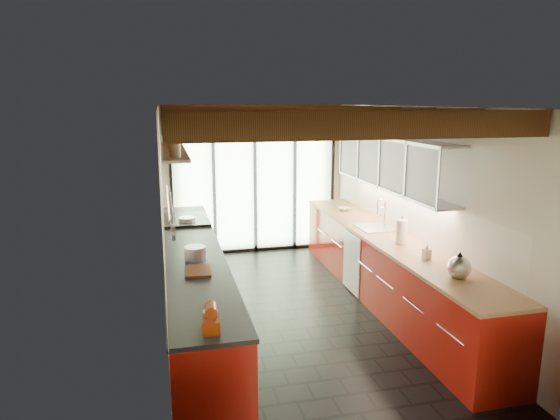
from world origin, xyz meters
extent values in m
plane|color=black|center=(0.00, 0.00, 0.00)|extent=(5.50, 5.50, 0.00)
plane|color=silver|center=(0.00, 2.75, 1.30)|extent=(3.20, 0.00, 3.20)
plane|color=silver|center=(0.00, -2.75, 1.30)|extent=(3.20, 0.00, 3.20)
plane|color=silver|center=(-1.60, 0.00, 1.30)|extent=(0.00, 5.50, 5.50)
plane|color=silver|center=(1.60, 0.00, 1.30)|extent=(0.00, 5.50, 5.50)
plane|color=#472814|center=(0.00, 0.00, 2.60)|extent=(5.50, 5.50, 0.00)
cube|color=#593316|center=(0.00, -2.25, 2.48)|extent=(3.14, 0.14, 0.22)
cube|color=#593316|center=(0.00, -1.35, 2.48)|extent=(3.14, 0.14, 0.22)
cube|color=#593316|center=(0.00, -0.45, 2.48)|extent=(3.14, 0.14, 0.22)
cube|color=#593316|center=(0.00, 0.45, 2.48)|extent=(3.14, 0.14, 0.22)
cube|color=#593316|center=(0.00, 1.35, 2.48)|extent=(3.14, 0.14, 0.22)
cube|color=#593316|center=(0.00, 2.25, 2.48)|extent=(3.14, 0.14, 0.22)
cube|color=brown|center=(0.00, 2.71, 2.35)|extent=(3.14, 0.06, 0.50)
plane|color=brown|center=(-1.57, 0.20, 1.98)|extent=(0.00, 4.90, 4.90)
plane|color=#C6EAAD|center=(0.00, 2.73, 1.08)|extent=(2.90, 0.00, 2.90)
cube|color=black|center=(-1.45, 2.72, 1.07)|extent=(0.05, 0.04, 2.15)
cube|color=black|center=(1.45, 2.72, 1.07)|extent=(0.05, 0.04, 2.15)
cube|color=black|center=(0.00, 2.69, 1.07)|extent=(0.06, 0.05, 2.15)
cube|color=black|center=(0.00, 2.69, 2.15)|extent=(2.90, 0.05, 0.06)
cylinder|color=red|center=(0.00, 2.67, 2.35)|extent=(0.34, 0.04, 0.34)
cylinder|color=beige|center=(0.00, 2.65, 2.35)|extent=(0.28, 0.02, 0.28)
cube|color=#AC180F|center=(-1.28, 0.00, 0.44)|extent=(0.65, 5.00, 0.88)
cube|color=black|center=(-1.28, 0.00, 0.90)|extent=(0.68, 5.00, 0.04)
cube|color=silver|center=(-1.28, 1.45, 0.44)|extent=(0.66, 0.90, 0.90)
cube|color=black|center=(-1.28, 1.45, 0.93)|extent=(0.65, 0.90, 0.06)
cube|color=#AC180F|center=(1.28, 0.00, 0.44)|extent=(0.65, 5.00, 0.88)
cube|color=tan|center=(1.28, 0.00, 0.90)|extent=(0.68, 5.00, 0.04)
cube|color=white|center=(0.95, 0.40, 0.44)|extent=(0.02, 0.60, 0.84)
cube|color=silver|center=(1.28, 0.40, 0.93)|extent=(0.45, 0.52, 0.02)
cylinder|color=silver|center=(1.42, 0.40, 1.10)|extent=(0.02, 0.02, 0.34)
torus|color=silver|center=(1.36, 0.40, 1.27)|extent=(0.14, 0.02, 0.14)
plane|color=silver|center=(1.26, 0.30, 1.85)|extent=(0.00, 3.00, 3.00)
cube|color=#9EA0A5|center=(1.43, 0.30, 1.51)|extent=(0.34, 3.00, 0.03)
cube|color=#9EA0A5|center=(1.43, 0.30, 2.19)|extent=(0.34, 3.00, 0.03)
cylinder|color=silver|center=(-1.54, 0.30, 1.47)|extent=(0.02, 2.20, 0.02)
cube|color=silver|center=(-1.45, 0.20, 2.10)|extent=(0.28, 2.60, 0.03)
cylinder|color=silver|center=(-1.50, -0.60, 1.29)|extent=(0.04, 0.18, 0.18)
cylinder|color=silver|center=(-1.50, -0.25, 1.29)|extent=(0.04, 0.22, 0.22)
cylinder|color=silver|center=(-1.50, 0.10, 1.29)|extent=(0.04, 0.26, 0.26)
cylinder|color=silver|center=(-1.50, 0.45, 1.29)|extent=(0.04, 0.18, 0.18)
cylinder|color=silver|center=(-1.50, 0.80, 1.29)|extent=(0.04, 0.22, 0.22)
cylinder|color=silver|center=(-1.50, 1.10, 1.29)|extent=(0.04, 0.26, 0.26)
cylinder|color=silver|center=(-1.50, 1.35, 1.29)|extent=(0.04, 0.18, 0.18)
cube|color=#C03F0F|center=(-1.27, -2.25, 0.97)|extent=(0.15, 0.25, 0.10)
cylinder|color=#C03F0F|center=(-1.27, -2.27, 1.09)|extent=(0.10, 0.16, 0.09)
cylinder|color=silver|center=(-1.27, -2.21, 1.01)|extent=(0.13, 0.13, 0.10)
cylinder|color=silver|center=(-1.27, -0.46, 1.00)|extent=(0.31, 0.31, 0.15)
cylinder|color=silver|center=(-1.27, 1.28, 0.97)|extent=(0.25, 0.25, 0.09)
cube|color=brown|center=(-1.27, -0.90, 0.94)|extent=(0.28, 0.38, 0.03)
sphere|color=silver|center=(1.27, -1.66, 1.04)|extent=(0.29, 0.29, 0.24)
cone|color=black|center=(1.27, -1.66, 1.17)|extent=(0.11, 0.11, 0.07)
cylinder|color=silver|center=(1.27, -1.53, 1.05)|extent=(0.05, 0.09, 0.05)
cylinder|color=white|center=(1.27, -0.40, 1.07)|extent=(0.17, 0.17, 0.30)
cylinder|color=silver|center=(1.27, -0.40, 1.25)|extent=(0.03, 0.03, 0.06)
imported|color=silver|center=(1.27, -1.03, 1.01)|extent=(0.08, 0.08, 0.18)
imported|color=silver|center=(1.27, 1.59, 0.94)|extent=(0.23, 0.23, 0.05)
camera|label=1|loc=(-1.58, -5.88, 2.66)|focal=32.00mm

